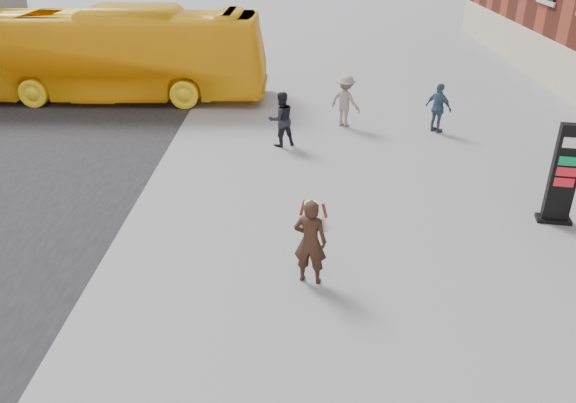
{
  "coord_description": "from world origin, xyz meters",
  "views": [
    {
      "loc": [
        -0.92,
        -9.36,
        6.27
      ],
      "look_at": [
        -1.16,
        0.71,
        1.21
      ],
      "focal_mm": 35.0,
      "sensor_mm": 36.0,
      "label": 1
    }
  ],
  "objects_px": {
    "woman": "(310,240)",
    "bus": "(103,54)",
    "pedestrian_b": "(345,101)",
    "pedestrian_c": "(438,108)",
    "info_pylon": "(564,175)",
    "pedestrian_a": "(281,119)"
  },
  "relations": [
    {
      "from": "bus",
      "to": "pedestrian_b",
      "type": "relative_size",
      "value": 7.13
    },
    {
      "from": "pedestrian_a",
      "to": "pedestrian_c",
      "type": "height_order",
      "value": "pedestrian_a"
    },
    {
      "from": "woman",
      "to": "pedestrian_b",
      "type": "bearing_deg",
      "value": -85.52
    },
    {
      "from": "bus",
      "to": "pedestrian_c",
      "type": "bearing_deg",
      "value": -106.6
    },
    {
      "from": "pedestrian_a",
      "to": "pedestrian_b",
      "type": "relative_size",
      "value": 0.98
    },
    {
      "from": "woman",
      "to": "pedestrian_a",
      "type": "relative_size",
      "value": 1.03
    },
    {
      "from": "woman",
      "to": "pedestrian_b",
      "type": "height_order",
      "value": "woman"
    },
    {
      "from": "info_pylon",
      "to": "pedestrian_a",
      "type": "height_order",
      "value": "info_pylon"
    },
    {
      "from": "woman",
      "to": "bus",
      "type": "distance_m",
      "value": 14.56
    },
    {
      "from": "pedestrian_b",
      "to": "pedestrian_c",
      "type": "distance_m",
      "value": 3.03
    },
    {
      "from": "pedestrian_a",
      "to": "pedestrian_c",
      "type": "distance_m",
      "value": 5.25
    },
    {
      "from": "pedestrian_a",
      "to": "pedestrian_b",
      "type": "bearing_deg",
      "value": -161.91
    },
    {
      "from": "pedestrian_b",
      "to": "pedestrian_c",
      "type": "relative_size",
      "value": 1.07
    },
    {
      "from": "woman",
      "to": "pedestrian_c",
      "type": "xyz_separation_m",
      "value": [
        4.27,
        8.66,
        -0.08
      ]
    },
    {
      "from": "pedestrian_b",
      "to": "info_pylon",
      "type": "bearing_deg",
      "value": 162.25
    },
    {
      "from": "woman",
      "to": "pedestrian_a",
      "type": "distance_m",
      "value": 7.33
    },
    {
      "from": "bus",
      "to": "pedestrian_a",
      "type": "xyz_separation_m",
      "value": [
        6.93,
        -5.02,
        -0.87
      ]
    },
    {
      "from": "woman",
      "to": "bus",
      "type": "height_order",
      "value": "bus"
    },
    {
      "from": "bus",
      "to": "pedestrian_a",
      "type": "distance_m",
      "value": 8.6
    },
    {
      "from": "pedestrian_c",
      "to": "pedestrian_a",
      "type": "bearing_deg",
      "value": 62.45
    },
    {
      "from": "info_pylon",
      "to": "bus",
      "type": "xyz_separation_m",
      "value": [
        -13.43,
        9.77,
        0.54
      ]
    },
    {
      "from": "pedestrian_a",
      "to": "pedestrian_c",
      "type": "bearing_deg",
      "value": 170.57
    }
  ]
}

